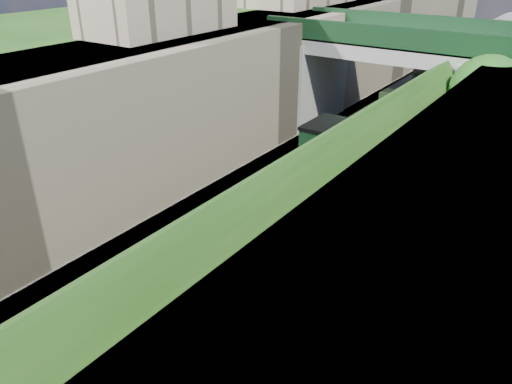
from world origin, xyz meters
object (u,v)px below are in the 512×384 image
tree (490,96)px  tender (374,147)px  road_bridge (413,77)px  locomotive (304,194)px

tree → tender: tree is taller
road_bridge → locomotive: (0.26, -13.21, -2.18)m
road_bridge → locomotive: size_ratio=1.56×
tender → locomotive: bearing=-90.0°
tender → road_bridge: bearing=92.5°
road_bridge → locomotive: bearing=-88.9°
road_bridge → tender: size_ratio=2.67×
tree → tender: 5.92m
tree → tender: (-4.71, -1.92, -3.03)m
tree → tender: bearing=-157.8°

